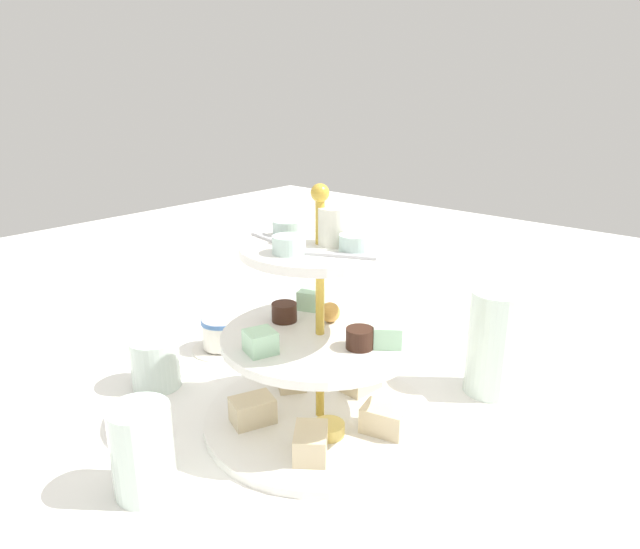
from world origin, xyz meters
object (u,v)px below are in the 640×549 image
at_px(teacup_with_saucer, 222,335).
at_px(water_glass_mid_back, 142,450).
at_px(water_glass_tall_right, 494,343).
at_px(tiered_serving_stand, 320,355).
at_px(water_glass_short_left, 155,363).
at_px(butter_knife_right, 346,326).

distance_m(teacup_with_saucer, water_glass_mid_back, 0.32).
relative_size(teacup_with_saucer, water_glass_mid_back, 0.96).
bearing_deg(water_glass_mid_back, water_glass_tall_right, 67.38).
xyz_separation_m(tiered_serving_stand, water_glass_mid_back, (-0.05, -0.20, -0.04)).
xyz_separation_m(water_glass_short_left, butter_knife_right, (0.07, 0.32, -0.03)).
bearing_deg(water_glass_short_left, tiered_serving_stand, 19.13).
height_order(water_glass_tall_right, water_glass_mid_back, water_glass_tall_right).
relative_size(butter_knife_right, water_glass_mid_back, 1.81).
bearing_deg(water_glass_tall_right, tiered_serving_stand, -120.67).
bearing_deg(teacup_with_saucer, water_glass_mid_back, -53.20).
xyz_separation_m(water_glass_tall_right, teacup_with_saucer, (-0.36, -0.15, -0.04)).
relative_size(tiered_serving_stand, butter_knife_right, 1.67).
bearing_deg(tiered_serving_stand, water_glass_tall_right, 59.33).
height_order(tiered_serving_stand, water_glass_short_left, tiered_serving_stand).
xyz_separation_m(tiered_serving_stand, butter_knife_right, (-0.15, 0.24, -0.09)).
relative_size(teacup_with_saucer, butter_knife_right, 0.53).
bearing_deg(butter_knife_right, water_glass_mid_back, 61.48).
bearing_deg(teacup_with_saucer, water_glass_short_left, -81.36).
relative_size(water_glass_tall_right, water_glass_mid_back, 1.47).
bearing_deg(tiered_serving_stand, butter_knife_right, 122.37).
height_order(water_glass_short_left, butter_knife_right, water_glass_short_left).
bearing_deg(water_glass_short_left, teacup_with_saucer, 98.64).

